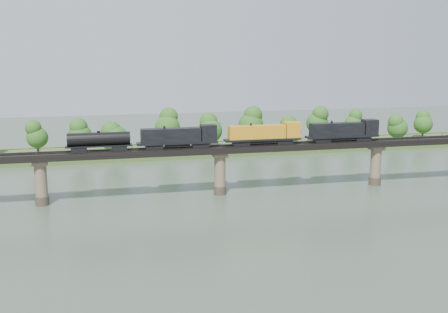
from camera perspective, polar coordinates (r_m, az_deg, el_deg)
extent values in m
plane|color=#354435|center=(104.62, 3.33, -7.91)|extent=(400.00, 400.00, 0.00)
cube|color=#355120|center=(185.00, -4.26, 0.63)|extent=(300.00, 24.00, 1.60)
cylinder|color=#473A2D|center=(129.46, -17.99, -4.28)|extent=(3.00, 3.00, 2.00)
cylinder|color=#7B6850|center=(128.39, -18.10, -2.34)|extent=(2.60, 2.60, 9.00)
cube|color=#7B6850|center=(127.57, -18.21, -0.59)|extent=(3.20, 3.20, 1.00)
cylinder|color=#473A2D|center=(132.15, -0.42, -3.43)|extent=(3.00, 3.00, 2.00)
cylinder|color=#7B6850|center=(131.11, -0.42, -1.52)|extent=(2.60, 2.60, 9.00)
cube|color=#7B6850|center=(130.31, -0.42, 0.20)|extent=(3.20, 3.20, 1.00)
cylinder|color=#473A2D|center=(146.18, 15.06, -2.41)|extent=(3.00, 3.00, 2.00)
cylinder|color=#7B6850|center=(145.24, 15.15, -0.68)|extent=(2.60, 2.60, 9.00)
cube|color=#7B6850|center=(144.52, 15.23, 0.88)|extent=(3.20, 3.20, 1.00)
cube|color=black|center=(130.08, -0.42, 0.74)|extent=(220.00, 5.00, 1.50)
cube|color=black|center=(129.22, -0.35, 1.04)|extent=(220.00, 0.12, 0.16)
cube|color=black|center=(130.66, -0.50, 1.15)|extent=(220.00, 0.12, 0.16)
cube|color=black|center=(127.53, -0.18, 1.19)|extent=(220.00, 0.10, 0.10)
cube|color=black|center=(132.14, -0.66, 1.54)|extent=(220.00, 0.10, 0.10)
cube|color=black|center=(127.59, -0.18, 1.04)|extent=(0.08, 0.08, 0.70)
cube|color=black|center=(132.20, -0.66, 1.39)|extent=(0.08, 0.08, 0.70)
cylinder|color=#382619|center=(174.44, -18.35, 0.33)|extent=(0.70, 0.70, 3.51)
sphere|color=#1F4B15|center=(173.69, -18.44, 1.84)|extent=(6.31, 6.31, 6.31)
sphere|color=#1F4B15|center=(173.28, -18.50, 2.80)|extent=(4.73, 4.73, 4.73)
cylinder|color=#382619|center=(176.27, -14.34, 0.62)|extent=(0.70, 0.70, 3.34)
sphere|color=#1F4B15|center=(175.56, -14.41, 2.05)|extent=(7.18, 7.18, 7.18)
sphere|color=#1F4B15|center=(175.16, -14.45, 2.95)|extent=(5.39, 5.39, 5.39)
cylinder|color=#382619|center=(173.77, -10.97, 0.53)|extent=(0.70, 0.70, 2.83)
sphere|color=#1F4B15|center=(173.14, -11.02, 1.76)|extent=(8.26, 8.26, 8.26)
sphere|color=#1F4B15|center=(172.79, -11.05, 2.53)|extent=(6.19, 6.19, 6.19)
cylinder|color=#382619|center=(181.53, -5.72, 1.30)|extent=(0.70, 0.70, 3.96)
sphere|color=#1F4B15|center=(180.73, -5.75, 2.95)|extent=(8.07, 8.07, 8.07)
sphere|color=#1F4B15|center=(180.31, -5.77, 3.99)|extent=(6.05, 6.05, 6.05)
cylinder|color=#382619|center=(182.38, -1.43, 1.28)|extent=(0.70, 0.70, 3.27)
sphere|color=#1F4B15|center=(181.70, -1.44, 2.64)|extent=(8.03, 8.03, 8.03)
sphere|color=#1F4B15|center=(181.33, -1.44, 3.49)|extent=(6.02, 6.02, 6.02)
cylinder|color=#382619|center=(186.84, 2.74, 1.61)|extent=(0.70, 0.70, 3.92)
sphere|color=#1F4B15|center=(186.07, 2.75, 3.20)|extent=(8.29, 8.29, 8.29)
sphere|color=#1F4B15|center=(185.66, 2.76, 4.20)|extent=(6.21, 6.21, 6.21)
cylinder|color=#382619|center=(183.76, 6.62, 1.25)|extent=(0.70, 0.70, 3.02)
sphere|color=#1F4B15|center=(183.13, 6.65, 2.49)|extent=(7.74, 7.74, 7.74)
sphere|color=#1F4B15|center=(182.78, 6.66, 3.28)|extent=(5.80, 5.80, 5.80)
cylinder|color=#382619|center=(196.46, 9.39, 1.92)|extent=(0.70, 0.70, 3.80)
sphere|color=#1F4B15|center=(195.74, 9.43, 3.38)|extent=(7.47, 7.47, 7.47)
sphere|color=#1F4B15|center=(195.36, 9.46, 4.30)|extent=(5.60, 5.60, 5.60)
cylinder|color=#382619|center=(202.35, 12.94, 1.98)|extent=(0.70, 0.70, 3.38)
sphere|color=#1F4B15|center=(201.72, 12.99, 3.25)|extent=(6.23, 6.23, 6.23)
sphere|color=#1F4B15|center=(201.37, 13.02, 4.04)|extent=(4.67, 4.67, 4.67)
cylinder|color=#382619|center=(203.87, 17.16, 1.75)|extent=(0.70, 0.70, 2.77)
sphere|color=#1F4B15|center=(203.35, 17.22, 2.78)|extent=(7.04, 7.04, 7.04)
sphere|color=#1F4B15|center=(203.05, 17.25, 3.43)|extent=(5.28, 5.28, 5.28)
cylinder|color=#382619|center=(215.16, 19.51, 2.09)|extent=(0.70, 0.70, 2.94)
sphere|color=#1F4B15|center=(214.63, 19.58, 3.13)|extent=(6.73, 6.73, 6.73)
sphere|color=#1F4B15|center=(214.34, 19.62, 3.78)|extent=(5.05, 5.05, 5.05)
cube|color=black|center=(142.22, 13.84, 1.82)|extent=(3.86, 2.32, 1.06)
cube|color=black|center=(137.71, 9.90, 1.68)|extent=(3.86, 2.32, 1.06)
cube|color=black|center=(139.78, 11.91, 2.03)|extent=(18.36, 2.90, 0.48)
cube|color=black|center=(138.91, 11.40, 2.74)|extent=(13.53, 2.61, 3.09)
cube|color=black|center=(142.72, 14.58, 2.93)|extent=(3.48, 2.90, 3.67)
cylinder|color=black|center=(139.86, 11.90, 1.81)|extent=(5.80, 1.35, 1.35)
cube|color=black|center=(134.20, 6.11, 1.55)|extent=(3.86, 2.32, 1.06)
cube|color=black|center=(131.07, 1.72, 1.38)|extent=(3.86, 2.32, 1.06)
cube|color=black|center=(132.43, 3.94, 1.75)|extent=(18.36, 2.90, 0.48)
cube|color=orange|center=(131.74, 3.35, 2.50)|extent=(13.53, 2.61, 3.09)
cube|color=orange|center=(134.44, 6.91, 2.73)|extent=(3.48, 2.90, 3.67)
cylinder|color=black|center=(132.52, 3.94, 1.53)|extent=(5.80, 1.35, 1.35)
cube|color=black|center=(128.91, -2.43, 1.21)|extent=(3.86, 2.32, 1.06)
cube|color=black|center=(127.35, -7.13, 1.02)|extent=(3.86, 2.32, 1.06)
cube|color=black|center=(127.91, -4.77, 1.42)|extent=(18.36, 2.90, 0.48)
cube|color=black|center=(127.42, -5.43, 2.18)|extent=(13.53, 2.61, 3.09)
cube|color=black|center=(128.85, -1.59, 2.45)|extent=(3.48, 2.90, 3.67)
cylinder|color=black|center=(128.00, -4.76, 1.18)|extent=(5.80, 1.35, 1.35)
cube|color=black|center=(126.76, -10.60, 0.87)|extent=(3.38, 2.13, 1.06)
cube|color=black|center=(126.66, -14.53, 0.70)|extent=(3.38, 2.13, 1.06)
cube|color=black|center=(126.53, -12.58, 1.06)|extent=(14.49, 2.32, 0.29)
cylinder|color=black|center=(126.28, -12.60, 1.75)|extent=(13.53, 2.90, 2.90)
cylinder|color=black|center=(126.05, -12.63, 2.45)|extent=(0.68, 0.68, 0.48)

